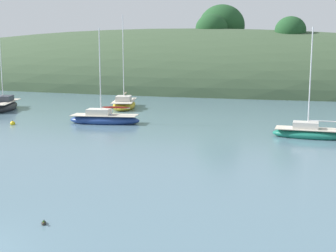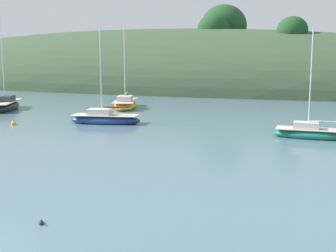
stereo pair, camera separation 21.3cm
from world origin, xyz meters
TOP-DOWN VIEW (x-y plane):
  - far_shoreline_hill at (-25.05, 70.56)m, footprint 150.00×36.00m
  - sailboat_teal_outer at (-12.52, 37.70)m, footprint 5.06×7.99m
  - sailboat_orange_cutter at (9.50, 25.68)m, footprint 5.94×2.30m
  - sailboat_red_portside at (-8.81, 26.30)m, footprint 6.92×3.70m
  - sailboat_cream_ketch at (-24.79, 31.04)m, footprint 5.98×8.36m
  - mooring_buoy_outer at (-16.10, 22.51)m, footprint 0.44×0.44m
  - duck_lead at (1.40, 3.66)m, footprint 0.34×0.39m

SIDE VIEW (x-z plane):
  - duck_lead at x=1.40m, z-range -0.07..0.17m
  - far_shoreline_hill at x=-25.05m, z-range -13.29..13.52m
  - mooring_buoy_outer at x=-16.10m, z-range -0.15..0.39m
  - sailboat_orange_cutter at x=9.50m, z-range -3.89..4.62m
  - sailboat_red_portside at x=-8.81m, z-range -4.05..4.86m
  - sailboat_teal_outer at x=-12.52m, z-range -5.10..6.01m
  - sailboat_cream_ketch at x=-24.79m, z-range -4.88..5.81m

